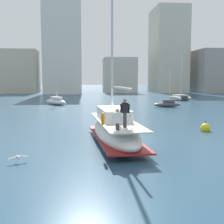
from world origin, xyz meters
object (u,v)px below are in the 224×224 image
at_px(main_sailboat, 115,129).
at_px(moored_sloop_near, 56,101).
at_px(mooring_buoy, 205,128).
at_px(moored_cutter_left, 180,97).
at_px(seagull, 18,157).
at_px(moored_sloop_far, 168,104).

distance_m(main_sailboat, moored_sloop_near, 30.71).
height_order(main_sailboat, mooring_buoy, main_sailboat).
height_order(moored_cutter_left, mooring_buoy, moored_cutter_left).
bearing_deg(moored_cutter_left, seagull, -117.92).
bearing_deg(moored_cutter_left, moored_sloop_far, -115.34).
bearing_deg(moored_sloop_near, moored_sloop_far, -18.44).
bearing_deg(seagull, moored_cutter_left, 62.08).
xyz_separation_m(moored_cutter_left, mooring_buoy, (-9.48, -34.41, -0.42)).
bearing_deg(mooring_buoy, main_sailboat, -154.11).
height_order(main_sailboat, moored_sloop_far, main_sailboat).
relative_size(main_sailboat, moored_sloop_near, 1.81).
height_order(moored_sloop_far, mooring_buoy, moored_sloop_far).
xyz_separation_m(moored_sloop_far, moored_cutter_left, (6.45, 13.62, 0.20)).
bearing_deg(moored_sloop_near, seagull, -88.57).
distance_m(moored_sloop_near, mooring_buoy, 29.76).
height_order(moored_sloop_near, seagull, moored_sloop_near).
bearing_deg(seagull, moored_sloop_far, 60.90).
distance_m(main_sailboat, moored_sloop_far, 26.72).
xyz_separation_m(main_sailboat, seagull, (-5.26, -4.13, -0.62)).
bearing_deg(moored_sloop_far, main_sailboat, -113.54).
bearing_deg(moored_sloop_far, moored_sloop_near, 161.56).
xyz_separation_m(moored_sloop_near, mooring_buoy, (13.75, -26.39, -0.34)).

